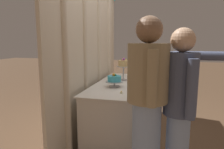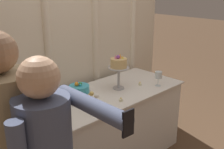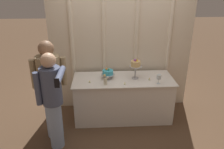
# 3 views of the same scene
# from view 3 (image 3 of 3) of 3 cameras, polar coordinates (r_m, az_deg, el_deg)

# --- Properties ---
(ground_plane) EXTENTS (24.00, 24.00, 0.00)m
(ground_plane) POSITION_cam_3_polar(r_m,az_deg,el_deg) (4.32, 2.81, -11.25)
(ground_plane) COLOR brown
(draped_curtain) EXTENTS (2.70, 0.16, 2.70)m
(draped_curtain) POSITION_cam_3_polar(r_m,az_deg,el_deg) (4.25, 2.27, 9.09)
(draped_curtain) COLOR beige
(draped_curtain) RESTS_ON ground_plane
(cake_table) EXTENTS (1.80, 0.73, 0.79)m
(cake_table) POSITION_cam_3_polar(r_m,az_deg,el_deg) (4.20, 2.78, -6.00)
(cake_table) COLOR white
(cake_table) RESTS_ON ground_plane
(cake_display_nearleft) EXTENTS (0.25, 0.25, 0.20)m
(cake_display_nearleft) POSITION_cam_3_polar(r_m,az_deg,el_deg) (4.00, -1.06, 0.42)
(cake_display_nearleft) COLOR #B2B2B7
(cake_display_nearleft) RESTS_ON cake_table
(cake_display_nearright) EXTENTS (0.22, 0.22, 0.38)m
(cake_display_nearright) POSITION_cam_3_polar(r_m,az_deg,el_deg) (3.96, 6.03, 2.45)
(cake_display_nearright) COLOR #B2B2B7
(cake_display_nearright) RESTS_ON cake_table
(wine_glass) EXTENTS (0.07, 0.07, 0.16)m
(wine_glass) POSITION_cam_3_polar(r_m,az_deg,el_deg) (3.87, 11.84, -0.67)
(wine_glass) COLOR silver
(wine_glass) RESTS_ON cake_table
(flower_vase) EXTENTS (0.09, 0.08, 0.19)m
(flower_vase) POSITION_cam_3_polar(r_m,az_deg,el_deg) (3.76, -1.66, -1.39)
(flower_vase) COLOR beige
(flower_vase) RESTS_ON cake_table
(tealight_far_left) EXTENTS (0.04, 0.04, 0.03)m
(tealight_far_left) POSITION_cam_3_polar(r_m,az_deg,el_deg) (3.89, -5.69, -1.91)
(tealight_far_left) COLOR beige
(tealight_far_left) RESTS_ON cake_table
(tealight_near_left) EXTENTS (0.04, 0.04, 0.04)m
(tealight_near_left) POSITION_cam_3_polar(r_m,az_deg,el_deg) (3.80, 3.32, -2.37)
(tealight_near_left) COLOR beige
(tealight_near_left) RESTS_ON cake_table
(tealight_near_right) EXTENTS (0.04, 0.04, 0.04)m
(tealight_near_right) POSITION_cam_3_polar(r_m,az_deg,el_deg) (4.01, 9.48, -1.25)
(tealight_near_right) COLOR beige
(tealight_near_right) RESTS_ON cake_table
(guest_man_pink_jacket) EXTENTS (0.52, 0.43, 1.63)m
(guest_man_pink_jacket) POSITION_cam_3_polar(r_m,az_deg,el_deg) (3.61, -15.34, -3.22)
(guest_man_pink_jacket) COLOR #93ADD6
(guest_man_pink_jacket) RESTS_ON ground_plane
(guest_man_dark_suit) EXTENTS (0.43, 0.62, 1.54)m
(guest_man_dark_suit) POSITION_cam_3_polar(r_m,az_deg,el_deg) (3.35, -14.91, -5.77)
(guest_man_dark_suit) COLOR #93ADD6
(guest_man_dark_suit) RESTS_ON ground_plane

